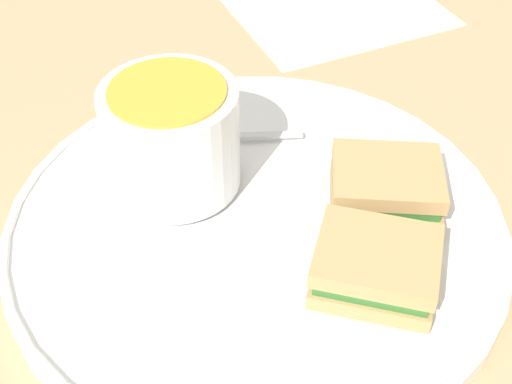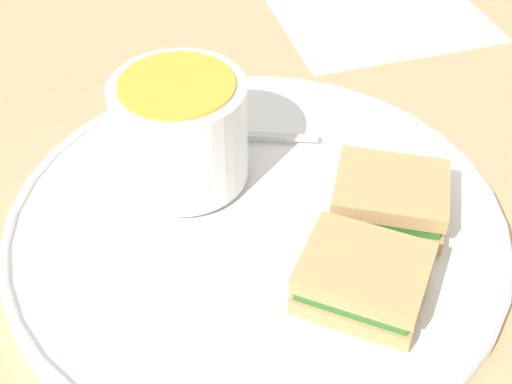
# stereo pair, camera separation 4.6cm
# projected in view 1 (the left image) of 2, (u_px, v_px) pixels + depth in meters

# --- Properties ---
(ground_plane) EXTENTS (2.40, 2.40, 0.00)m
(ground_plane) POSITION_uv_depth(u_px,v_px,m) (256.00, 237.00, 0.49)
(ground_plane) COLOR tan
(plate) EXTENTS (0.34, 0.34, 0.02)m
(plate) POSITION_uv_depth(u_px,v_px,m) (256.00, 226.00, 0.48)
(plate) COLOR white
(plate) RESTS_ON ground_plane
(soup_bowl) EXTENTS (0.09, 0.09, 0.08)m
(soup_bowl) POSITION_uv_depth(u_px,v_px,m) (171.00, 137.00, 0.48)
(soup_bowl) COLOR white
(soup_bowl) RESTS_ON plate
(spoon) EXTENTS (0.09, 0.10, 0.01)m
(spoon) POSITION_uv_depth(u_px,v_px,m) (184.00, 136.00, 0.53)
(spoon) COLOR silver
(spoon) RESTS_ON plate
(sandwich_half_near) EXTENTS (0.08, 0.09, 0.03)m
(sandwich_half_near) POSITION_uv_depth(u_px,v_px,m) (375.00, 268.00, 0.42)
(sandwich_half_near) COLOR tan
(sandwich_half_near) RESTS_ON plate
(sandwich_half_far) EXTENTS (0.09, 0.09, 0.03)m
(sandwich_half_far) POSITION_uv_depth(u_px,v_px,m) (386.00, 186.00, 0.47)
(sandwich_half_far) COLOR tan
(sandwich_half_far) RESTS_ON plate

